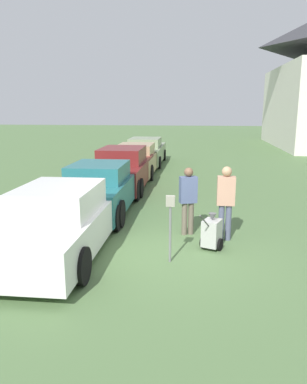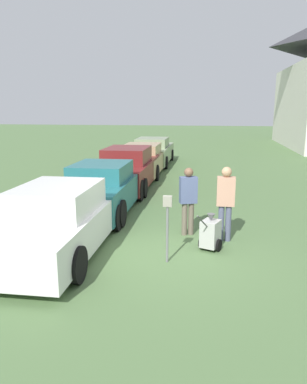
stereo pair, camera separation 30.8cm
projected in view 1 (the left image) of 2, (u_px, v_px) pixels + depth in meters
name	position (u px, v px, depth m)	size (l,w,h in m)	color
ground_plane	(164.00, 253.00, 8.31)	(120.00, 120.00, 0.00)	#517042
parked_car_white	(62.00, 222.00, 8.20)	(1.95, 4.89, 1.53)	silver
parked_car_teal	(101.00, 189.00, 11.40)	(1.96, 4.67, 1.53)	#23666B
parked_car_maroon	(123.00, 169.00, 14.86)	(2.01, 5.28, 1.63)	maroon
parked_car_tan	(136.00, 160.00, 17.96)	(2.00, 5.19, 1.46)	tan
parked_car_sage	(146.00, 152.00, 21.13)	(2.05, 5.24, 1.49)	gray
parking_meter	(170.00, 216.00, 7.60)	(0.18, 0.09, 1.42)	slate
person_worker	(188.00, 197.00, 9.30)	(0.47, 0.34, 1.71)	#665B4C
person_supervisor	(226.00, 198.00, 8.89)	(0.42, 0.24, 1.80)	#515670
equipment_cart	(212.00, 233.00, 8.44)	(0.57, 0.99, 1.00)	#B2B2AD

